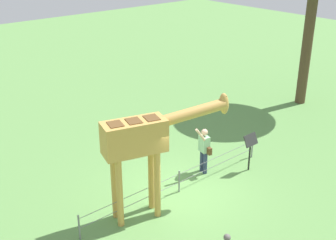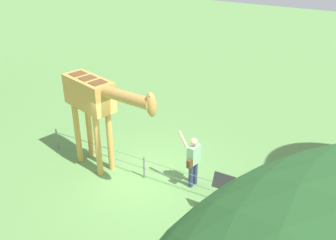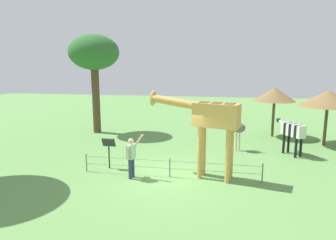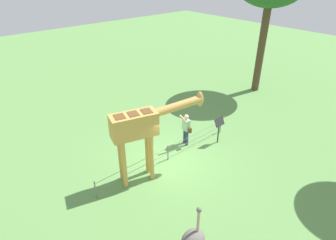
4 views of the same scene
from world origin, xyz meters
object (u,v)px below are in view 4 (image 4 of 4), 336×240
at_px(giraffe, 142,127).
at_px(ostrich, 193,240).
at_px(visitor, 186,128).
at_px(info_sign, 219,125).

bearing_deg(giraffe, ostrich, -108.28).
distance_m(visitor, info_sign, 1.56).
xyz_separation_m(visitor, info_sign, (1.27, -0.90, 0.05)).
relative_size(ostrich, info_sign, 1.70).
height_order(giraffe, info_sign, giraffe).
bearing_deg(visitor, giraffe, -168.15).
height_order(giraffe, ostrich, giraffe).
distance_m(visitor, ostrich, 6.28).
height_order(ostrich, info_sign, ostrich).
bearing_deg(info_sign, visitor, 144.81).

